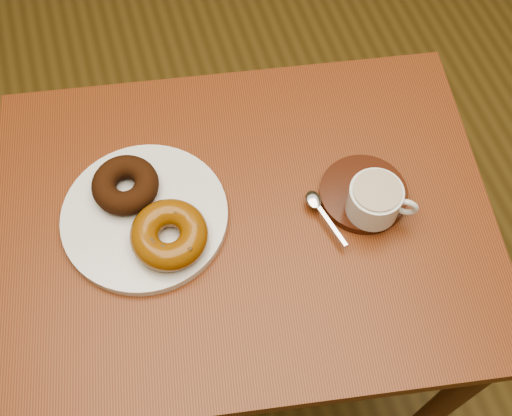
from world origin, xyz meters
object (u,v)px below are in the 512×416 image
object	(u,v)px
donut_plate	(145,216)
saucer	(363,194)
cafe_table	(245,249)
coffee_cup	(375,200)

from	to	relation	value
donut_plate	saucer	distance (m)	0.34
cafe_table	donut_plate	xyz separation A→B (m)	(-0.15, 0.04, 0.12)
donut_plate	coffee_cup	xyz separation A→B (m)	(0.34, -0.09, 0.04)
saucer	coffee_cup	xyz separation A→B (m)	(0.00, -0.03, 0.04)
cafe_table	coffee_cup	size ratio (longest dim) A/B	8.72
donut_plate	coffee_cup	bearing A→B (deg)	-15.23
saucer	coffee_cup	bearing A→B (deg)	-88.04
cafe_table	coffee_cup	world-z (taller)	coffee_cup
donut_plate	coffee_cup	size ratio (longest dim) A/B	2.60
cafe_table	saucer	size ratio (longest dim) A/B	6.27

